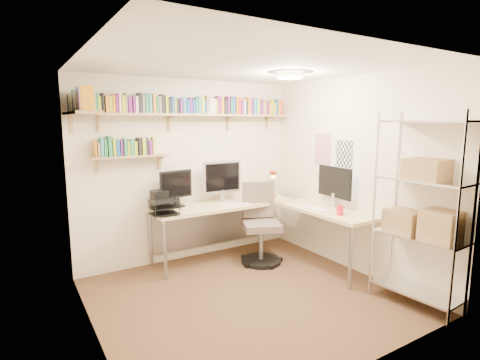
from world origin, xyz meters
name	(u,v)px	position (x,y,z in m)	size (l,w,h in m)	color
ground	(248,296)	(0.00, 0.00, 0.00)	(3.20, 3.20, 0.00)	#4C3820
room_shell	(249,158)	(0.00, 0.00, 1.55)	(3.24, 3.04, 2.52)	beige
wall_shelves	(166,114)	(-0.41, 1.30, 2.03)	(3.12, 1.09, 0.79)	tan
corner_desk	(242,206)	(0.50, 0.92, 0.79)	(2.45, 2.03, 1.38)	#D4BD8A
office_chair	(260,229)	(0.73, 0.81, 0.46)	(0.64, 0.65, 1.10)	black
wire_rack	(424,207)	(1.42, -1.11, 1.07)	(0.49, 0.91, 2.04)	silver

